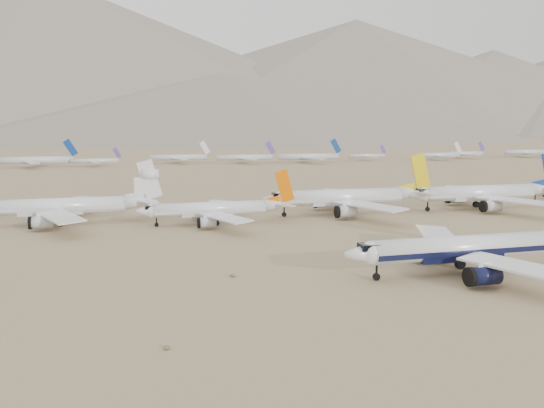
{
  "coord_description": "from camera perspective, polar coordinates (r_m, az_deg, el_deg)",
  "views": [
    {
      "loc": [
        -47.07,
        -79.02,
        27.88
      ],
      "look_at": [
        -12.38,
        55.0,
        7.0
      ],
      "focal_mm": 35.0,
      "sensor_mm": 36.0,
      "label": 1
    }
  ],
  "objects": [
    {
      "name": "ground",
      "position": [
        96.11,
        15.73,
        -8.62
      ],
      "size": [
        7000.0,
        7000.0,
        0.0
      ],
      "primitive_type": "plane",
      "color": "#88734F",
      "rests_on": "ground"
    },
    {
      "name": "main_airliner",
      "position": [
        107.07,
        20.92,
        -4.4
      ],
      "size": [
        50.33,
        49.16,
        17.76
      ],
      "color": "white",
      "rests_on": "ground"
    },
    {
      "name": "row2_navy_widebody",
      "position": [
        189.32,
        21.93,
        1.11
      ],
      "size": [
        53.52,
        52.33,
        19.04
      ],
      "color": "white",
      "rests_on": "ground"
    },
    {
      "name": "row2_gold_tail",
      "position": [
        167.19,
        8.22,
        0.72
      ],
      "size": [
        53.01,
        51.85,
        18.88
      ],
      "color": "white",
      "rests_on": "ground"
    },
    {
      "name": "row2_orange_tail",
      "position": [
        149.85,
        -5.97,
        -0.54
      ],
      "size": [
        42.44,
        41.51,
        15.14
      ],
      "color": "white",
      "rests_on": "ground"
    },
    {
      "name": "row2_white_trijet",
      "position": [
        159.65,
        -21.26,
        -0.18
      ],
      "size": [
        50.77,
        49.62,
        17.99
      ],
      "color": "white",
      "rests_on": "ground"
    },
    {
      "name": "distant_storage_row",
      "position": [
        392.48,
        1.91,
        5.15
      ],
      "size": [
        660.93,
        60.33,
        16.14
      ],
      "color": "silver",
      "rests_on": "ground"
    },
    {
      "name": "mountain_range",
      "position": [
        1738.62,
        -10.9,
        13.79
      ],
      "size": [
        7354.0,
        3024.0,
        470.0
      ],
      "color": "slate",
      "rests_on": "ground"
    },
    {
      "name": "foothills",
      "position": [
        1311.8,
        11.62,
        10.12
      ],
      "size": [
        4637.5,
        1395.0,
        155.0
      ],
      "color": "slate",
      "rests_on": "ground"
    },
    {
      "name": "desert_scrub",
      "position": [
        68.7,
        9.71,
        -15.24
      ],
      "size": [
        233.6,
        121.67,
        0.63
      ],
      "color": "brown",
      "rests_on": "ground"
    }
  ]
}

